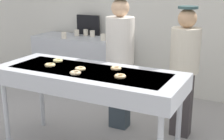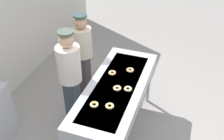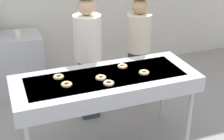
{
  "view_description": "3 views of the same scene",
  "coord_description": "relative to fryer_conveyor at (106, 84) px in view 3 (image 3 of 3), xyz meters",
  "views": [
    {
      "loc": [
        1.67,
        -2.73,
        1.91
      ],
      "look_at": [
        0.22,
        0.12,
        0.99
      ],
      "focal_mm": 49.9,
      "sensor_mm": 36.0,
      "label": 1
    },
    {
      "loc": [
        -2.89,
        -0.94,
        3.41
      ],
      "look_at": [
        0.36,
        0.19,
        0.98
      ],
      "focal_mm": 42.76,
      "sensor_mm": 36.0,
      "label": 2
    },
    {
      "loc": [
        -1.05,
        -3.01,
        2.59
      ],
      "look_at": [
        0.08,
        0.01,
        1.05
      ],
      "focal_mm": 51.89,
      "sensor_mm": 36.0,
      "label": 3
    }
  ],
  "objects": [
    {
      "name": "plain_donut_4",
      "position": [
        -0.04,
        -0.19,
        0.11
      ],
      "size": [
        0.16,
        0.16,
        0.03
      ],
      "primitive_type": "torus",
      "rotation": [
        0.0,
        0.0,
        2.15
      ],
      "color": "beige",
      "rests_on": "fryer_conveyor"
    },
    {
      "name": "fryer_conveyor",
      "position": [
        0.0,
        0.0,
        0.0
      ],
      "size": [
        2.06,
        0.8,
        0.98
      ],
      "color": "#B7BABF",
      "rests_on": "ground"
    },
    {
      "name": "paper_cup_0",
      "position": [
        -0.77,
        1.77,
        0.11
      ],
      "size": [
        0.09,
        0.09,
        0.11
      ],
      "primitive_type": "cylinder",
      "color": "beige",
      "rests_on": "prep_counter"
    },
    {
      "name": "worker_baker",
      "position": [
        0.02,
        0.75,
        0.11
      ],
      "size": [
        0.36,
        0.36,
        1.73
      ],
      "rotation": [
        0.0,
        0.0,
        3.05
      ],
      "color": "#333E46",
      "rests_on": "ground"
    },
    {
      "name": "worker_assistant",
      "position": [
        0.81,
        0.9,
        0.04
      ],
      "size": [
        0.35,
        0.35,
        1.63
      ],
      "rotation": [
        0.0,
        0.0,
        3.3
      ],
      "color": "#3B3536",
      "rests_on": "ground"
    },
    {
      "name": "plain_donut_1",
      "position": [
        -0.46,
        -0.06,
        0.11
      ],
      "size": [
        0.12,
        0.12,
        0.03
      ],
      "primitive_type": "torus",
      "rotation": [
        0.0,
        0.0,
        0.04
      ],
      "color": "#F5D389",
      "rests_on": "fryer_conveyor"
    },
    {
      "name": "plain_donut_3",
      "position": [
        -0.5,
        0.14,
        0.11
      ],
      "size": [
        0.16,
        0.16,
        0.03
      ],
      "primitive_type": "torus",
      "rotation": [
        0.0,
        0.0,
        2.61
      ],
      "color": "#E9D584",
      "rests_on": "fryer_conveyor"
    },
    {
      "name": "plain_donut_2",
      "position": [
        0.26,
        0.15,
        0.11
      ],
      "size": [
        0.16,
        0.16,
        0.03
      ],
      "primitive_type": "torus",
      "rotation": [
        0.0,
        0.0,
        1.03
      ],
      "color": "#F9CA89",
      "rests_on": "fryer_conveyor"
    },
    {
      "name": "plain_donut_5",
      "position": [
        -0.07,
        -0.04,
        0.11
      ],
      "size": [
        0.16,
        0.16,
        0.03
      ],
      "primitive_type": "torus",
      "rotation": [
        0.0,
        0.0,
        2.27
      ],
      "color": "#F5D293",
      "rests_on": "fryer_conveyor"
    },
    {
      "name": "plain_donut_0",
      "position": [
        0.42,
        -0.09,
        0.11
      ],
      "size": [
        0.14,
        0.14,
        0.03
      ],
      "primitive_type": "torus",
      "rotation": [
        0.0,
        0.0,
        0.23
      ],
      "color": "#F2C685",
      "rests_on": "fryer_conveyor"
    }
  ]
}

